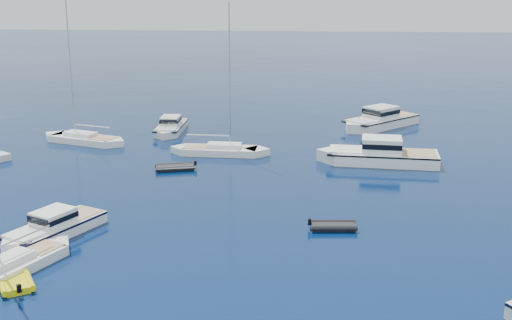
{
  "coord_description": "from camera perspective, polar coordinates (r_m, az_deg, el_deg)",
  "views": [
    {
      "loc": [
        2.88,
        -25.04,
        16.56
      ],
      "look_at": [
        -1.49,
        27.28,
        2.2
      ],
      "focal_mm": 46.26,
      "sensor_mm": 36.0,
      "label": 1
    }
  ],
  "objects": [
    {
      "name": "motor_cruiser_left",
      "position": [
        46.47,
        -17.16,
        -6.3
      ],
      "size": [
        6.11,
        8.96,
        2.27
      ],
      "primitive_type": null,
      "rotation": [
        0.0,
        0.0,
        2.7
      ],
      "color": "white",
      "rests_on": "ground"
    },
    {
      "name": "motor_cruiser_centre",
      "position": [
        62.75,
        10.52,
        -0.27
      ],
      "size": [
        12.32,
        4.65,
        3.17
      ],
      "primitive_type": null,
      "rotation": [
        0.0,
        0.0,
        1.49
      ],
      "color": "white",
      "rests_on": "ground"
    },
    {
      "name": "motor_cruiser_distant",
      "position": [
        78.26,
        10.59,
        2.82
      ],
      "size": [
        10.81,
        10.9,
        3.09
      ],
      "primitive_type": null,
      "rotation": [
        0.0,
        0.0,
        2.36
      ],
      "color": "white",
      "rests_on": "ground"
    },
    {
      "name": "motor_cruiser_horizon",
      "position": [
        74.97,
        -7.39,
        2.41
      ],
      "size": [
        2.76,
        8.75,
        2.29
      ],
      "primitive_type": null,
      "rotation": [
        0.0,
        0.0,
        3.15
      ],
      "color": "silver",
      "rests_on": "ground"
    },
    {
      "name": "sailboat_fore",
      "position": [
        41.92,
        -20.18,
        -8.97
      ],
      "size": [
        5.95,
        9.63,
        13.86
      ],
      "primitive_type": null,
      "rotation": [
        0.0,
        0.0,
        2.74
      ],
      "color": "white",
      "rests_on": "ground"
    },
    {
      "name": "sailboat_centre",
      "position": [
        65.01,
        -3.12,
        0.52
      ],
      "size": [
        10.41,
        3.01,
        15.19
      ],
      "primitive_type": null,
      "rotation": [
        0.0,
        0.0,
        4.68
      ],
      "color": "white",
      "rests_on": "ground"
    },
    {
      "name": "sailboat_far_l",
      "position": [
        71.87,
        -14.65,
        1.47
      ],
      "size": [
        10.83,
        5.95,
        15.45
      ],
      "primitive_type": null,
      "rotation": [
        0.0,
        0.0,
        1.25
      ],
      "color": "white",
      "rests_on": "ground"
    },
    {
      "name": "tender_yellow",
      "position": [
        40.37,
        -20.16,
        -9.92
      ],
      "size": [
        3.97,
        4.55,
        0.95
      ],
      "primitive_type": null,
      "rotation": [
        0.0,
        0.0,
        0.56
      ],
      "color": "yellow",
      "rests_on": "ground"
    },
    {
      "name": "tender_grey_near",
      "position": [
        45.96,
        6.7,
        -5.93
      ],
      "size": [
        3.45,
        2.12,
        0.95
      ],
      "primitive_type": null,
      "rotation": [
        0.0,
        0.0,
        4.8
      ],
      "color": "black",
      "rests_on": "ground"
    },
    {
      "name": "tender_grey_far",
      "position": [
        60.06,
        -7.02,
        -0.83
      ],
      "size": [
        4.14,
        2.96,
        0.95
      ],
      "primitive_type": null,
      "rotation": [
        0.0,
        0.0,
        1.84
      ],
      "color": "black",
      "rests_on": "ground"
    }
  ]
}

